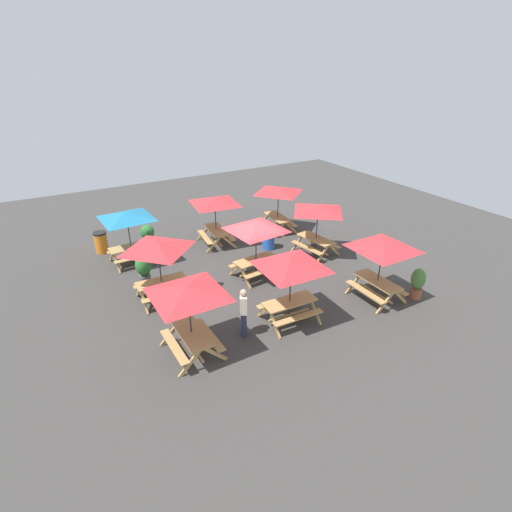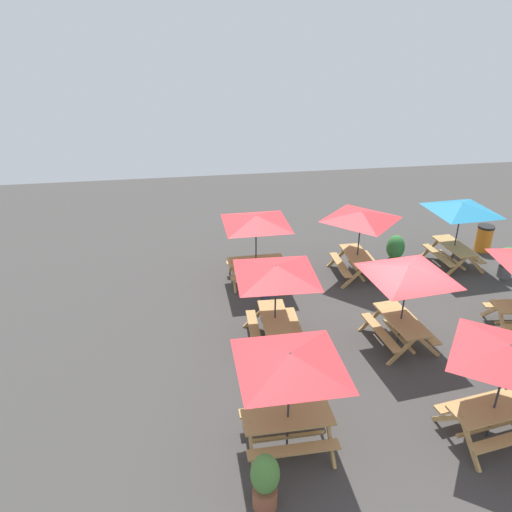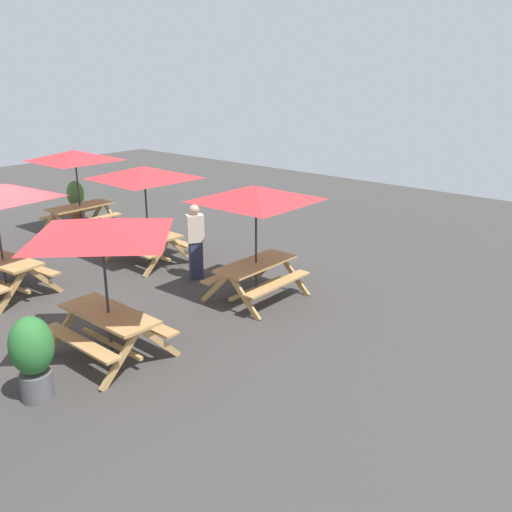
% 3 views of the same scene
% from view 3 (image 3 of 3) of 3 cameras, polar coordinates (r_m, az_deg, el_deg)
% --- Properties ---
extents(ground_plane, '(31.57, 31.57, 0.00)m').
position_cam_3_polar(ground_plane, '(12.53, -23.74, -4.00)').
color(ground_plane, '#3D3A38').
rests_on(ground_plane, ground).
extents(picnic_table_0, '(2.83, 2.83, 2.34)m').
position_cam_3_polar(picnic_table_0, '(16.51, -17.62, 8.99)').
color(picnic_table_0, tan).
rests_on(picnic_table_0, ground).
extents(picnic_table_1, '(2.83, 2.83, 2.34)m').
position_cam_3_polar(picnic_table_1, '(10.93, 0.00, 5.43)').
color(picnic_table_1, tan).
rests_on(picnic_table_1, ground).
extents(picnic_table_4, '(2.01, 2.01, 2.34)m').
position_cam_3_polar(picnic_table_4, '(8.90, -15.17, 1.76)').
color(picnic_table_4, tan).
rests_on(picnic_table_4, ground).
extents(picnic_table_8, '(2.83, 2.83, 2.34)m').
position_cam_3_polar(picnic_table_8, '(13.40, -11.08, 7.50)').
color(picnic_table_8, tan).
rests_on(picnic_table_8, ground).
extents(potted_plant_0, '(0.60, 0.60, 1.24)m').
position_cam_3_polar(potted_plant_0, '(8.50, -21.45, -9.10)').
color(potted_plant_0, '#59595B').
rests_on(potted_plant_0, ground).
extents(potted_plant_1, '(0.51, 0.51, 1.20)m').
position_cam_3_polar(potted_plant_1, '(18.20, -17.57, 5.46)').
color(potted_plant_1, '#935138').
rests_on(potted_plant_1, ground).
extents(person_standing, '(0.42, 0.37, 1.67)m').
position_cam_3_polar(person_standing, '(12.38, -6.08, 1.59)').
color(person_standing, '#2D334C').
rests_on(person_standing, ground).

